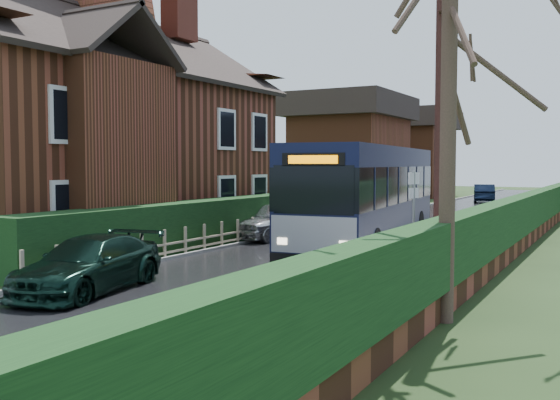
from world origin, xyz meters
The scene contains 16 objects.
ground centered at (0.00, 0.00, 0.00)m, with size 140.00×140.00×0.00m, color #283F1B.
road centered at (0.00, 10.00, 0.01)m, with size 6.00×100.00×0.02m, color black.
pavement centered at (4.25, 10.00, 0.07)m, with size 2.50×100.00×0.14m, color slate.
kerb_right centered at (3.05, 10.00, 0.07)m, with size 0.12×100.00×0.14m, color gray.
kerb_left centered at (-3.05, 10.00, 0.05)m, with size 0.12×100.00×0.10m, color gray.
front_hedge centered at (-3.90, 5.00, 0.80)m, with size 1.20×16.00×1.60m, color black.
picket_fence centered at (-3.15, 5.00, 0.45)m, with size 0.10×16.00×0.90m, color tan, non-canonical shape.
right_wall_hedge centered at (5.80, 10.00, 1.02)m, with size 0.60×50.00×1.80m.
brick_house centered at (-8.73, 4.78, 4.38)m, with size 9.30×14.60×10.30m.
bus centered at (0.80, 8.24, 1.70)m, with size 3.78×11.49×3.43m.
car_silver centered at (-2.80, 8.18, 0.71)m, with size 1.68×4.17×1.42m, color silver.
car_green centered at (-1.60, -2.47, 0.62)m, with size 1.73×4.25×1.23m, color black.
car_distant centered at (-0.40, 35.43, 0.68)m, with size 1.43×4.11×1.35m, color black.
bus_stop_sign centered at (4.00, 3.30, 1.76)m, with size 0.19×0.39×2.66m.
telegraph_pole centered at (4.80, 2.71, 3.51)m, with size 0.26×0.89×6.95m.
tree_house_side centered at (-13.96, 15.35, 7.05)m, with size 4.15×4.15×9.44m.
Camera 1 is at (8.77, -12.41, 2.84)m, focal length 40.00 mm.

